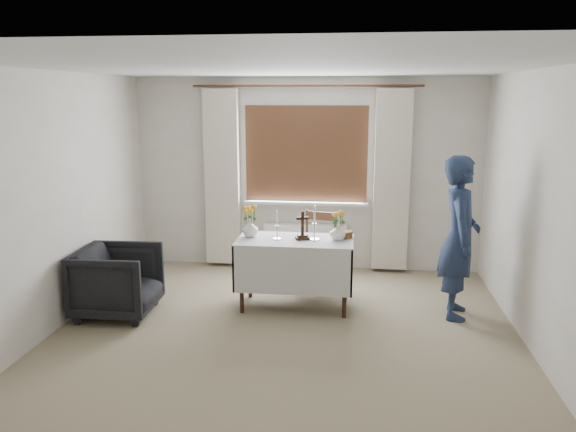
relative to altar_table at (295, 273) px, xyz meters
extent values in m
plane|color=gray|center=(-0.02, -1.01, -0.38)|extent=(5.00, 5.00, 0.00)
cube|color=silver|center=(0.00, 0.00, 0.00)|extent=(1.24, 0.64, 0.76)
imported|color=black|center=(-1.82, -0.43, -0.02)|extent=(0.83, 0.81, 0.73)
imported|color=#223350|center=(1.70, -0.02, 0.46)|extent=(0.47, 0.65, 1.68)
cube|color=white|center=(-0.02, 1.41, -0.08)|extent=(1.10, 0.10, 0.60)
imported|color=white|center=(-0.50, 0.06, 0.47)|extent=(0.22, 0.22, 0.18)
imported|color=white|center=(0.45, 0.02, 0.47)|extent=(0.19, 0.19, 0.17)
cylinder|color=brown|center=(0.51, 0.15, 0.42)|extent=(0.26, 0.26, 0.07)
camera|label=1|loc=(0.62, -5.76, 1.89)|focal=35.00mm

